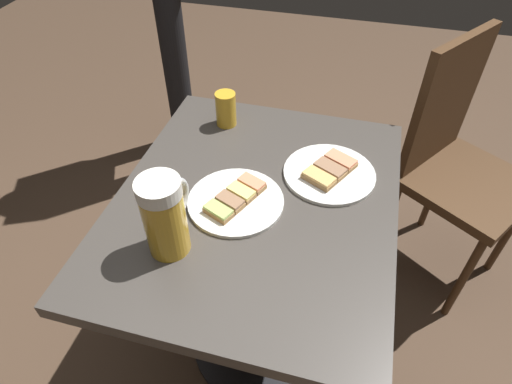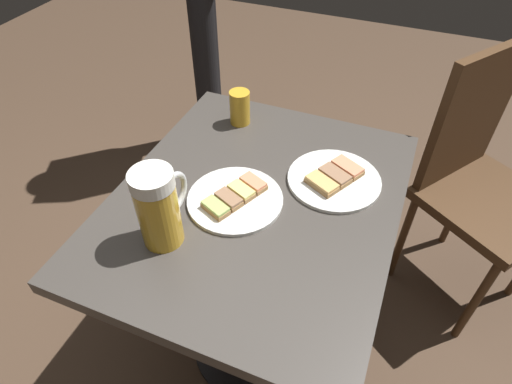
# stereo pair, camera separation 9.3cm
# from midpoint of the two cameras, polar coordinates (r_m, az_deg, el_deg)

# --- Properties ---
(ground_plane) EXTENTS (6.00, 6.00, 0.00)m
(ground_plane) POSITION_cam_midpoint_polar(r_m,az_deg,el_deg) (1.63, -1.73, -19.23)
(ground_plane) COLOR #4C3828
(cafe_table) EXTENTS (0.67, 0.80, 0.72)m
(cafe_table) POSITION_cam_midpoint_polar(r_m,az_deg,el_deg) (1.16, -2.32, -6.50)
(cafe_table) COLOR black
(cafe_table) RESTS_ON ground_plane
(plate_near) EXTENTS (0.23, 0.23, 0.03)m
(plate_near) POSITION_cam_midpoint_polar(r_m,az_deg,el_deg) (1.03, -5.31, -1.20)
(plate_near) COLOR white
(plate_near) RESTS_ON cafe_table
(plate_far) EXTENTS (0.24, 0.24, 0.03)m
(plate_far) POSITION_cam_midpoint_polar(r_m,az_deg,el_deg) (1.11, 7.34, 2.51)
(plate_far) COLOR white
(plate_far) RESTS_ON cafe_table
(beer_mug) EXTENTS (0.09, 0.15, 0.19)m
(beer_mug) POSITION_cam_midpoint_polar(r_m,az_deg,el_deg) (0.90, -14.84, -3.15)
(beer_mug) COLOR gold
(beer_mug) RESTS_ON cafe_table
(beer_glass_small) EXTENTS (0.06, 0.06, 0.10)m
(beer_glass_small) POSITION_cam_midpoint_polar(r_m,az_deg,el_deg) (1.26, -6.17, 10.79)
(beer_glass_small) COLOR gold
(beer_glass_small) RESTS_ON cafe_table
(cafe_chair) EXTENTS (0.53, 0.53, 0.92)m
(cafe_chair) POSITION_cam_midpoint_polar(r_m,az_deg,el_deg) (1.60, 23.54, 4.12)
(cafe_chair) COLOR #472D19
(cafe_chair) RESTS_ON ground_plane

